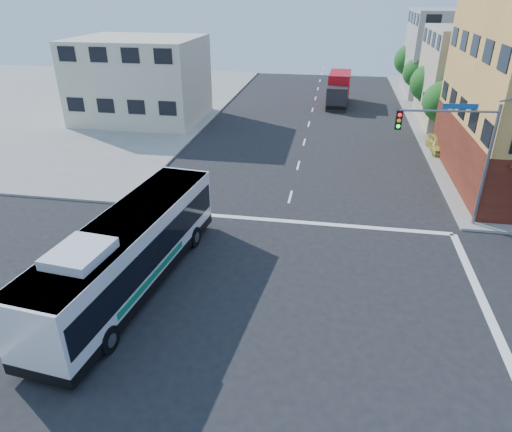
# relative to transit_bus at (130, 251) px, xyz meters

# --- Properties ---
(ground) EXTENTS (120.00, 120.00, 0.00)m
(ground) POSITION_rel_transit_bus_xyz_m (6.07, -1.87, -1.85)
(ground) COLOR black
(ground) RESTS_ON ground
(sidewalk_nw) EXTENTS (50.00, 50.00, 0.15)m
(sidewalk_nw) POSITION_rel_transit_bus_xyz_m (-28.93, 33.13, -1.77)
(sidewalk_nw) COLOR gray
(sidewalk_nw) RESTS_ON ground
(building_east_near) EXTENTS (12.06, 10.06, 9.00)m
(building_east_near) POSITION_rel_transit_bus_xyz_m (23.05, 32.11, 2.66)
(building_east_near) COLOR tan
(building_east_near) RESTS_ON ground
(building_east_far) EXTENTS (12.06, 10.06, 10.00)m
(building_east_far) POSITION_rel_transit_bus_xyz_m (23.05, 46.11, 3.16)
(building_east_far) COLOR #9C9C97
(building_east_far) RESTS_ON ground
(building_west) EXTENTS (12.06, 10.06, 8.00)m
(building_west) POSITION_rel_transit_bus_xyz_m (-10.94, 28.11, 2.16)
(building_west) COLOR beige
(building_west) RESTS_ON ground
(signal_mast_ne) EXTENTS (7.91, 1.13, 8.07)m
(signal_mast_ne) POSITION_rel_transit_bus_xyz_m (15.15, 8.75, 3.13)
(signal_mast_ne) COLOR slate
(signal_mast_ne) RESTS_ON ground
(street_tree_a) EXTENTS (3.60, 3.60, 5.53)m
(street_tree_a) POSITION_rel_transit_bus_xyz_m (17.98, 26.06, 1.74)
(street_tree_a) COLOR #332412
(street_tree_a) RESTS_ON ground
(street_tree_b) EXTENTS (3.80, 3.80, 5.79)m
(street_tree_b) POSITION_rel_transit_bus_xyz_m (17.98, 34.06, 1.90)
(street_tree_b) COLOR #332412
(street_tree_b) RESTS_ON ground
(street_tree_c) EXTENTS (3.40, 3.40, 5.29)m
(street_tree_c) POSITION_rel_transit_bus_xyz_m (17.98, 42.06, 1.61)
(street_tree_c) COLOR #332412
(street_tree_c) RESTS_ON ground
(street_tree_d) EXTENTS (4.00, 4.00, 6.03)m
(street_tree_d) POSITION_rel_transit_bus_xyz_m (17.98, 50.06, 2.03)
(street_tree_d) COLOR #332412
(street_tree_d) RESTS_ON ground
(transit_bus) EXTENTS (4.12, 13.00, 3.78)m
(transit_bus) POSITION_rel_transit_bus_xyz_m (0.00, 0.00, 0.00)
(transit_bus) COLOR black
(transit_bus) RESTS_ON ground
(box_truck) EXTENTS (2.62, 7.89, 3.51)m
(box_truck) POSITION_rel_transit_bus_xyz_m (8.80, 38.24, -0.15)
(box_truck) COLOR black
(box_truck) RESTS_ON ground
(parked_car) EXTENTS (1.77, 4.14, 1.39)m
(parked_car) POSITION_rel_transit_bus_xyz_m (17.31, 22.33, -1.15)
(parked_car) COLOR gold
(parked_car) RESTS_ON ground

